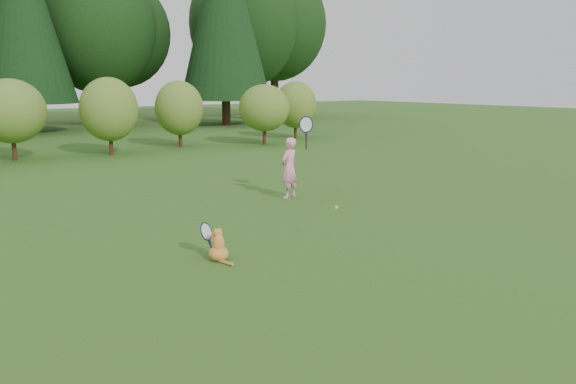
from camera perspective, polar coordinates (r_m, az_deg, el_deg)
ground at (r=9.11m, az=2.04°, el=-5.26°), size 100.00×100.00×0.00m
shrub_row at (r=20.56m, az=-21.59°, el=7.13°), size 28.00×3.00×2.80m
child at (r=12.50m, az=0.18°, el=2.61°), size 0.78×0.49×2.04m
cat at (r=8.28m, az=-7.13°, el=-5.19°), size 0.45×0.73×0.66m
tennis_ball at (r=8.99m, az=4.91°, el=-1.58°), size 0.06×0.06×0.06m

